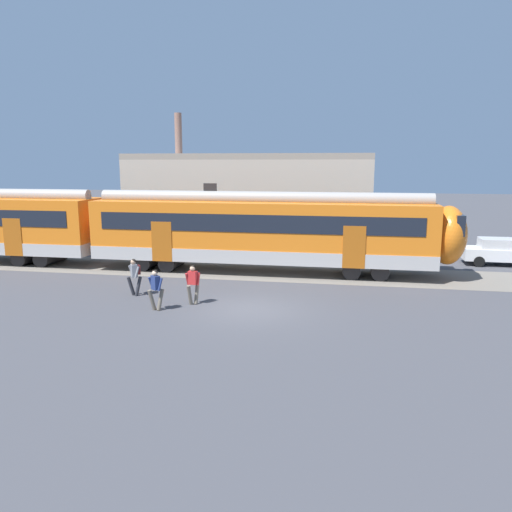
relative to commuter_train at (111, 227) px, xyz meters
name	(u,v)px	position (x,y,z in m)	size (l,w,h in m)	color
ground_plane	(250,309)	(9.33, -6.99, -2.25)	(160.00, 160.00, 0.00)	#424247
track_bed	(73,264)	(-2.48, 0.00, -2.25)	(80.00, 4.40, 0.01)	slate
commuter_train	(111,227)	(0.00, 0.00, 0.00)	(38.05, 3.07, 4.73)	#B2ADA8
pedestrian_grey	(135,274)	(3.91, -5.79, -1.26)	(0.71, 0.51, 1.67)	#28282D
pedestrian_navy	(156,287)	(5.67, -7.77, -1.29)	(0.67, 0.48, 1.67)	#6B6051
pedestrian_red	(193,281)	(6.87, -6.66, -1.26)	(0.59, 0.62, 1.67)	#6B6051
parked_car_white	(499,252)	(21.75, 4.27, -1.47)	(4.02, 1.79, 1.54)	silver
background_building	(249,200)	(6.30, 8.25, 0.95)	(16.68, 5.00, 9.20)	#B2A899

